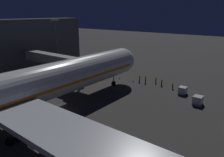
{
  "coord_description": "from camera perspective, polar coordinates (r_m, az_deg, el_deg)",
  "views": [
    {
      "loc": [
        -30.68,
        22.05,
        17.21
      ],
      "look_at": [
        -3.0,
        -13.62,
        3.5
      ],
      "focal_mm": 34.71,
      "sensor_mm": 36.0,
      "label": 1
    }
  ],
  "objects": [
    {
      "name": "ground_plane",
      "position": [
        41.52,
        -15.12,
        -8.23
      ],
      "size": [
        320.0,
        320.0,
        0.0
      ],
      "primitive_type": "plane",
      "color": "#383533"
    },
    {
      "name": "airliner_at_gate",
      "position": [
        35.73,
        -25.82,
        -3.72
      ],
      "size": [
        52.49,
        65.76,
        19.64
      ],
      "color": "silver",
      "rests_on": "ground_plane"
    },
    {
      "name": "jet_bridge",
      "position": [
        56.19,
        -13.68,
        4.65
      ],
      "size": [
        23.48,
        3.4,
        7.29
      ],
      "color": "#9E9E99",
      "rests_on": "ground_plane"
    },
    {
      "name": "apron_floodlight_mast",
      "position": [
        71.56,
        -14.51,
        9.91
      ],
      "size": [
        2.9,
        0.5,
        15.53
      ],
      "color": "#59595E",
      "rests_on": "ground_plane"
    },
    {
      "name": "baggage_container_near_belt",
      "position": [
        50.39,
        18.12,
        -2.99
      ],
      "size": [
        1.59,
        1.72,
        1.59
      ],
      "primitive_type": "cube",
      "color": "#B7BABF",
      "rests_on": "ground_plane"
    },
    {
      "name": "baggage_container_far_row",
      "position": [
        45.78,
        21.67,
        -5.33
      ],
      "size": [
        1.69,
        1.85,
        1.67
      ],
      "primitive_type": "cube",
      "color": "#B7BABF",
      "rests_on": "ground_plane"
    },
    {
      "name": "ground_crew_near_nose_gear",
      "position": [
        56.79,
        7.31,
        0.23
      ],
      "size": [
        0.4,
        0.4,
        1.92
      ],
      "color": "black",
      "rests_on": "ground_plane"
    },
    {
      "name": "ground_crew_by_belt_loader",
      "position": [
        55.96,
        8.84,
        -0.1
      ],
      "size": [
        0.4,
        0.4,
        1.91
      ],
      "color": "black",
      "rests_on": "ground_plane"
    },
    {
      "name": "ground_crew_marshaller_fwd",
      "position": [
        54.87,
        12.97,
        -0.72
      ],
      "size": [
        0.4,
        0.4,
        1.84
      ],
      "color": "black",
      "rests_on": "ground_plane"
    },
    {
      "name": "ground_crew_under_port_wing",
      "position": [
        56.34,
        11.51,
        -0.2
      ],
      "size": [
        0.4,
        0.4,
        1.77
      ],
      "color": "black",
      "rests_on": "ground_plane"
    },
    {
      "name": "ground_crew_by_tug",
      "position": [
        53.24,
        15.72,
        -1.52
      ],
      "size": [
        0.4,
        0.4,
        1.76
      ],
      "color": "black",
      "rests_on": "ground_plane"
    },
    {
      "name": "traffic_cone_nose_port",
      "position": [
        56.43,
        5.59,
        -0.66
      ],
      "size": [
        0.36,
        0.36,
        0.55
      ],
      "primitive_type": "cone",
      "color": "orange",
      "rests_on": "ground_plane"
    },
    {
      "name": "traffic_cone_nose_starboard",
      "position": [
        58.77,
        1.97,
        0.13
      ],
      "size": [
        0.36,
        0.36,
        0.55
      ],
      "primitive_type": "cone",
      "color": "orange",
      "rests_on": "ground_plane"
    }
  ]
}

